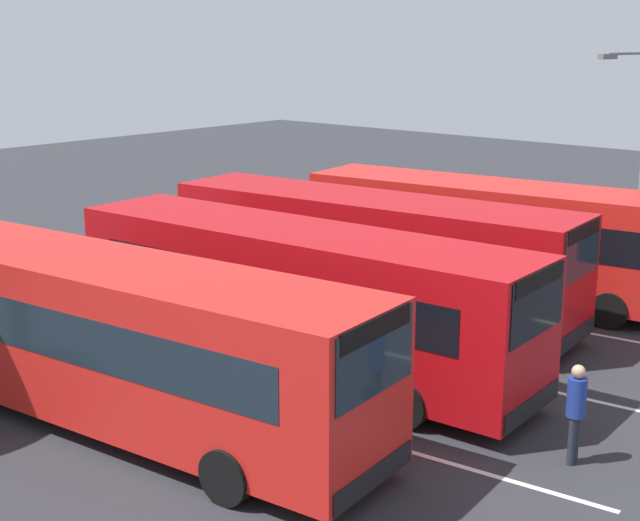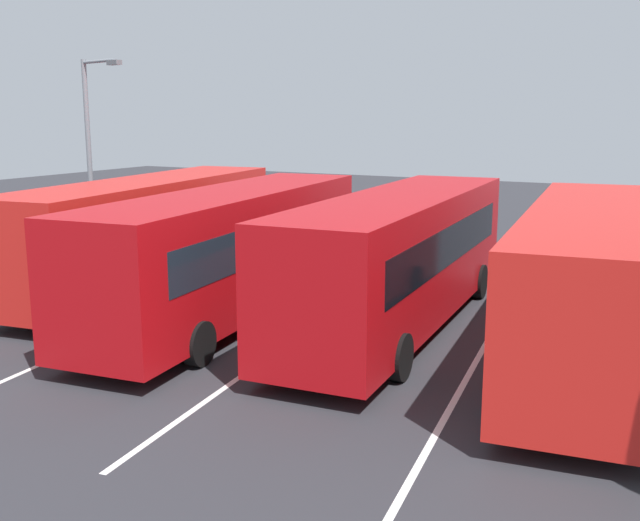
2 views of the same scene
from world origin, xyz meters
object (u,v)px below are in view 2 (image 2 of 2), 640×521
bus_far_left (589,277)px  bus_center_left (400,255)px  bus_center_right (231,248)px  pedestrian (485,241)px  street_lamp (92,147)px  bus_far_right (149,229)px

bus_far_left → bus_center_left: size_ratio=1.01×
bus_far_left → bus_center_left: (0.46, 4.19, 0.00)m
bus_center_right → pedestrian: bus_center_right is taller
bus_center_left → pedestrian: 6.43m
bus_center_left → bus_far_left: bearing=-100.1°
pedestrian → street_lamp: (-4.08, 11.82, 2.76)m
bus_far_left → bus_center_right: bearing=88.4°
bus_center_right → bus_center_left: bearing=-79.8°
bus_far_left → pedestrian: 7.95m
bus_center_right → pedestrian: 8.60m
bus_far_left → pedestrian: bus_far_left is taller
bus_center_right → bus_far_right: (1.43, 3.77, 0.00)m
bus_far_right → bus_far_left: bearing=-101.1°
bus_far_right → bus_center_left: bearing=-99.7°
bus_far_left → street_lamp: 16.20m
bus_far_right → pedestrian: 9.98m
bus_center_right → bus_far_left: bearing=-91.3°
bus_center_right → street_lamp: street_lamp is taller
bus_far_left → bus_center_right: 8.12m
bus_far_right → street_lamp: 4.92m
bus_center_left → bus_center_right: size_ratio=1.00×
bus_center_left → street_lamp: street_lamp is taller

